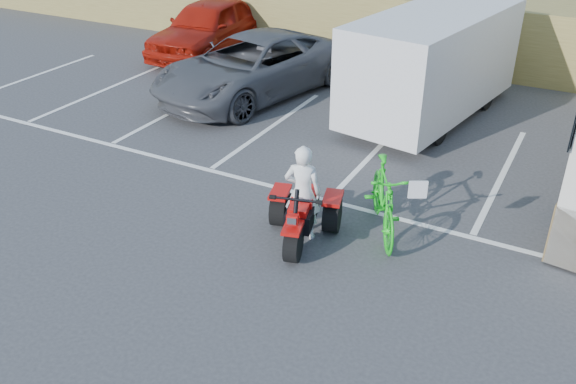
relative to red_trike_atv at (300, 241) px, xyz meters
The scene contains 10 objects.
ground 0.96m from the red_trike_atv, 99.77° to the right, with size 100.00×100.00×0.00m, color #363638.
parking_stripes 3.20m from the red_trike_atv, 77.32° to the left, with size 28.00×5.16×0.01m.
red_trike_atv is the anchor object (origin of this frame).
rider 0.86m from the red_trike_atv, 105.32° to the left, with size 0.61×0.40×1.69m, color white.
green_dirt_bike 1.57m from the red_trike_atv, 40.09° to the left, with size 0.60×2.13×1.28m, color #14BF19.
grey_pickup 7.31m from the red_trike_atv, 127.39° to the left, with size 2.66×5.76×1.60m, color #44454B.
red_car 11.57m from the red_trike_atv, 132.08° to the left, with size 2.06×5.11×1.74m, color #9C1408.
cargo_trailer 6.66m from the red_trike_atv, 88.03° to the left, with size 3.08×5.76×2.55m.
quad_atv_blue 8.11m from the red_trike_atv, 118.32° to the left, with size 1.07×1.44×0.94m, color navy, non-canonical shape.
quad_atv_green 6.34m from the red_trike_atv, 93.69° to the left, with size 1.20×1.61×1.05m, color #124E15, non-canonical shape.
Camera 1 is at (4.04, -6.76, 5.69)m, focal length 38.00 mm.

